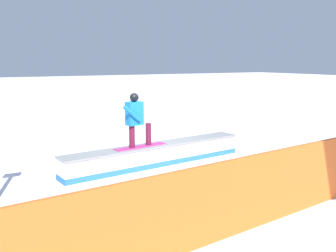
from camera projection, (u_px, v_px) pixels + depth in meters
ground_plane at (157, 167)px, 10.05m from camera, size 120.00×120.00×0.00m
grind_box at (157, 157)px, 10.01m from camera, size 5.27×1.16×0.62m
snowboarder at (136, 118)px, 9.46m from camera, size 1.47×0.53×1.38m
safety_fence at (267, 188)px, 6.51m from camera, size 9.40×1.03×1.27m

